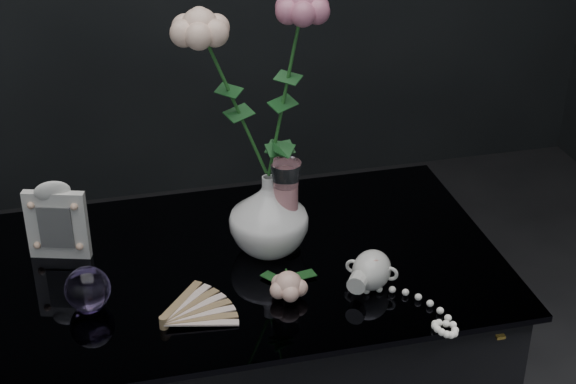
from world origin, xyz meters
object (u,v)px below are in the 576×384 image
object	(u,v)px
vase	(269,214)
paperweight	(88,289)
picture_frame	(56,219)
wine_glass	(286,207)
pearl_jar	(372,268)
loose_rose	(288,285)

from	to	relation	value
vase	paperweight	xyz separation A→B (m)	(-0.34, -0.11, -0.04)
vase	paperweight	distance (m)	0.36
picture_frame	paperweight	bearing A→B (deg)	-58.98
wine_glass	pearl_jar	world-z (taller)	wine_glass
paperweight	loose_rose	world-z (taller)	paperweight
wine_glass	picture_frame	world-z (taller)	wine_glass
wine_glass	picture_frame	size ratio (longest dim) A/B	1.16
paperweight	pearl_jar	world-z (taller)	paperweight
picture_frame	pearl_jar	size ratio (longest dim) A/B	0.65
paperweight	vase	bearing A→B (deg)	17.73
picture_frame	pearl_jar	world-z (taller)	picture_frame
loose_rose	pearl_jar	world-z (taller)	pearl_jar
picture_frame	pearl_jar	xyz separation A→B (m)	(0.54, -0.23, -0.04)
paperweight	loose_rose	distance (m)	0.34
wine_glass	loose_rose	world-z (taller)	wine_glass
picture_frame	paperweight	distance (m)	0.19
picture_frame	loose_rose	distance (m)	0.45
wine_glass	paperweight	bearing A→B (deg)	-165.02
vase	loose_rose	world-z (taller)	vase
wine_glass	pearl_jar	size ratio (longest dim) A/B	0.75
vase	pearl_jar	size ratio (longest dim) A/B	0.63
picture_frame	vase	bearing A→B (deg)	6.81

